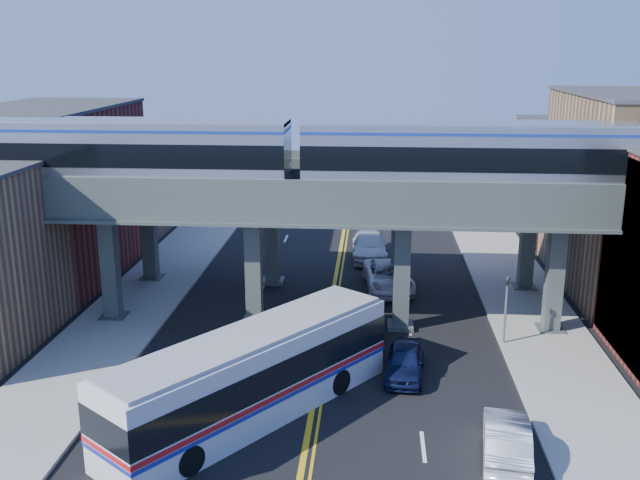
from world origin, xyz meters
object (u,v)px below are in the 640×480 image
object	(u,v)px
car_lane_b	(359,322)
car_parked_curb	(507,440)
transit_train	(468,156)
traffic_signal	(506,303)
transit_bus	(253,376)
car_lane_a	(405,361)
car_lane_d	(370,246)
stop_sign	(326,331)
car_lane_c	(388,276)

from	to	relation	value
car_lane_b	car_parked_curb	distance (m)	12.50
transit_train	car_parked_curb	bearing A→B (deg)	-88.47
traffic_signal	transit_bus	xyz separation A→B (m)	(-11.57, -8.14, -0.47)
car_lane_a	car_parked_curb	world-z (taller)	car_parked_curb
car_lane_d	car_parked_curb	size ratio (longest dim) A/B	1.28
stop_sign	car_lane_b	distance (m)	3.96
car_parked_curb	car_lane_d	bearing A→B (deg)	-70.50
stop_sign	car_lane_b	world-z (taller)	stop_sign
car_lane_a	car_lane_b	bearing A→B (deg)	121.93
stop_sign	car_parked_curb	size ratio (longest dim) A/B	0.56
car_parked_curb	stop_sign	bearing A→B (deg)	-38.57
transit_train	car_lane_c	bearing A→B (deg)	120.33
stop_sign	car_lane_c	bearing A→B (deg)	74.56
stop_sign	car_lane_a	size ratio (longest dim) A/B	0.61
transit_train	stop_sign	world-z (taller)	transit_train
transit_bus	car_lane_d	distance (m)	23.83
car_lane_c	car_lane_d	size ratio (longest dim) A/B	0.99
transit_train	car_lane_c	size ratio (longest dim) A/B	8.64
transit_train	car_lane_a	size ratio (longest dim) A/B	12.19
car_lane_a	stop_sign	bearing A→B (deg)	171.91
traffic_signal	car_parked_curb	bearing A→B (deg)	-99.13
transit_bus	transit_train	bearing A→B (deg)	-5.84
transit_bus	car_lane_a	distance (m)	7.74
car_lane_b	car_lane_c	world-z (taller)	car_lane_b
transit_train	car_lane_b	xyz separation A→B (m)	(-5.37, -1.45, -8.61)
transit_bus	car_lane_d	xyz separation A→B (m)	(4.56, 23.37, -0.94)
car_lane_a	car_lane_d	bearing A→B (deg)	100.90
car_parked_curb	car_lane_b	bearing A→B (deg)	-54.99
car_lane_c	car_lane_a	bearing A→B (deg)	-93.69
transit_train	car_parked_curb	xyz separation A→B (m)	(0.34, -12.57, -8.69)
traffic_signal	car_lane_c	bearing A→B (deg)	124.53
traffic_signal	car_lane_a	xyz separation A→B (m)	(-5.19, -3.89, -1.57)
traffic_signal	car_lane_a	bearing A→B (deg)	-143.11
traffic_signal	stop_sign	bearing A→B (deg)	-161.37
stop_sign	car_lane_c	world-z (taller)	stop_sign
stop_sign	car_lane_d	xyz separation A→B (m)	(1.89, 18.22, -0.88)
stop_sign	transit_train	bearing A→B (deg)	36.06
stop_sign	transit_bus	bearing A→B (deg)	-117.42
transit_train	car_lane_c	xyz separation A→B (m)	(-3.73, 6.37, -8.63)
car_lane_a	car_lane_d	distance (m)	19.20
traffic_signal	car_lane_b	distance (m)	7.56
transit_train	traffic_signal	world-z (taller)	transit_train
car_lane_d	car_parked_curb	distance (m)	26.34
transit_bus	car_lane_c	size ratio (longest dim) A/B	2.12
car_lane_b	car_lane_d	size ratio (longest dim) A/B	0.85
car_lane_a	car_parked_curb	size ratio (longest dim) A/B	0.90
stop_sign	traffic_signal	world-z (taller)	traffic_signal
traffic_signal	car_lane_c	size ratio (longest dim) A/B	0.68
transit_train	car_parked_curb	world-z (taller)	transit_train
transit_bus	traffic_signal	bearing A→B (deg)	-17.46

